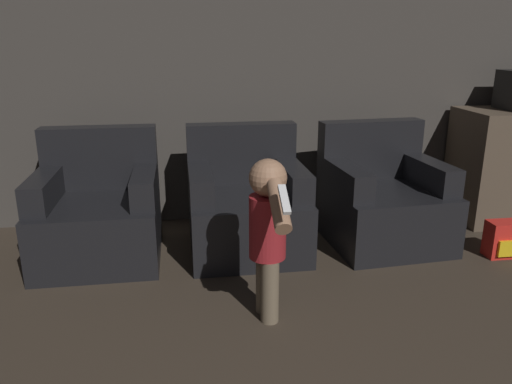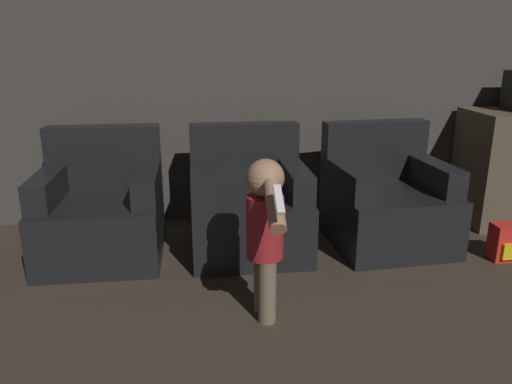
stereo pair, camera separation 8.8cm
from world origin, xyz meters
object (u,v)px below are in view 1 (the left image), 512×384
toy_backpack (504,239)px  armchair_left (99,214)px  armchair_right (383,201)px  person_toddler (268,228)px  armchair_middle (246,207)px

toy_backpack → armchair_left: bearing=171.9°
armchair_right → armchair_left: bearing=175.1°
armchair_right → person_toddler: person_toddler is taller
armchair_middle → person_toddler: bearing=-91.0°
person_toddler → toy_backpack: size_ratio=3.47×
armchair_right → toy_backpack: armchair_right is taller
armchair_middle → armchair_right: same height
armchair_middle → armchair_left: bearing=179.0°
armchair_middle → armchair_right: (1.06, -0.00, 0.00)m
armchair_left → toy_backpack: armchair_left is taller
armchair_middle → person_toddler: (-0.00, -0.99, 0.22)m
armchair_right → person_toddler: size_ratio=0.98×
armchair_left → toy_backpack: bearing=-8.9°
armchair_left → person_toddler: 1.47m
armchair_left → armchair_right: (2.12, -0.00, 0.00)m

